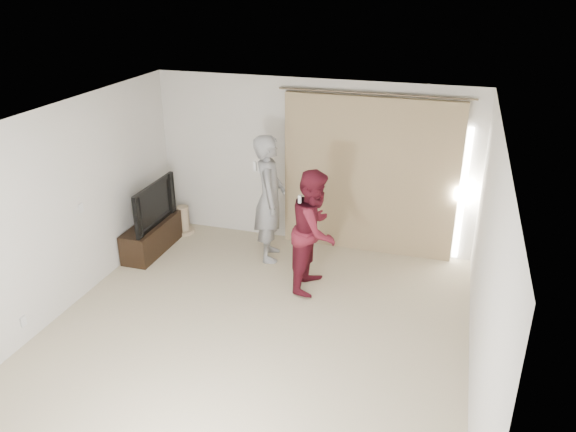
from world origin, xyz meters
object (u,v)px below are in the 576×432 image
(person_man, at_px, (270,198))
(person_woman, at_px, (315,230))
(tv, at_px, (148,203))
(tv_console, at_px, (152,237))

(person_man, relative_size, person_woman, 1.13)
(tv, height_order, person_woman, person_woman)
(tv_console, xyz_separation_m, person_man, (1.82, 0.34, 0.73))
(tv, bearing_deg, person_man, -79.78)
(tv_console, bearing_deg, person_man, 10.66)
(tv_console, height_order, person_woman, person_woman)
(person_woman, bearing_deg, tv_console, 173.53)
(tv_console, relative_size, person_woman, 0.71)
(tv, bearing_deg, person_woman, -96.91)
(tv_console, height_order, person_man, person_man)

